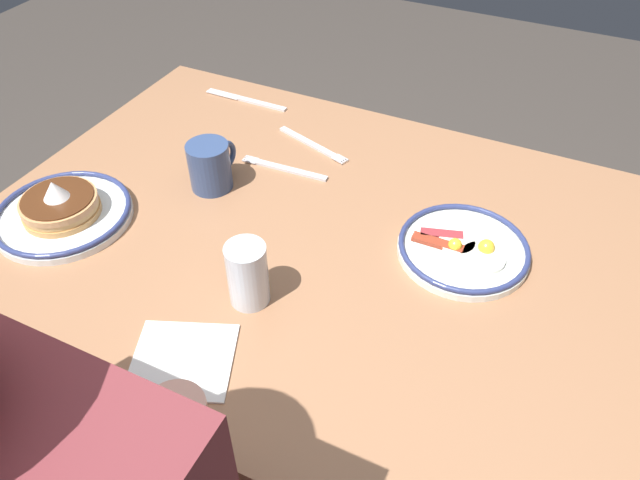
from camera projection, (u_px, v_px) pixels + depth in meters
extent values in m
plane|color=#3D3631|center=(314.00, 433.00, 1.58)|extent=(6.00, 6.00, 0.00)
cube|color=#9B6A49|center=(311.00, 240.00, 1.11)|extent=(1.23, 0.91, 0.04)
cylinder|color=brown|center=(564.00, 324.00, 1.42)|extent=(0.08, 0.08, 0.68)
cylinder|color=brown|center=(210.00, 209.00, 1.74)|extent=(0.08, 0.08, 0.68)
cylinder|color=brown|center=(35.00, 391.00, 1.28)|extent=(0.08, 0.08, 0.68)
cylinder|color=white|center=(463.00, 251.00, 1.05)|extent=(0.23, 0.23, 0.01)
torus|color=navy|center=(464.00, 246.00, 1.04)|extent=(0.23, 0.23, 0.01)
cylinder|color=white|center=(483.00, 258.00, 1.02)|extent=(0.08, 0.08, 0.01)
sphere|color=yellow|center=(486.00, 247.00, 1.03)|extent=(0.03, 0.03, 0.03)
cylinder|color=white|center=(457.00, 243.00, 1.05)|extent=(0.06, 0.06, 0.01)
sphere|color=yellow|center=(455.00, 245.00, 1.04)|extent=(0.02, 0.02, 0.02)
cube|color=#9C2F34|center=(442.00, 234.00, 1.06)|extent=(0.08, 0.04, 0.01)
cube|color=#9C3621|center=(438.00, 243.00, 1.05)|extent=(0.09, 0.02, 0.01)
cylinder|color=white|center=(64.00, 216.00, 1.12)|extent=(0.25, 0.25, 0.01)
torus|color=navy|center=(62.00, 212.00, 1.11)|extent=(0.25, 0.25, 0.01)
cylinder|color=tan|center=(62.00, 211.00, 1.11)|extent=(0.14, 0.14, 0.01)
cylinder|color=tan|center=(60.00, 206.00, 1.10)|extent=(0.14, 0.14, 0.01)
cylinder|color=tan|center=(58.00, 201.00, 1.09)|extent=(0.14, 0.14, 0.01)
cylinder|color=#4C2814|center=(57.00, 198.00, 1.09)|extent=(0.13, 0.13, 0.00)
cone|color=white|center=(54.00, 190.00, 1.08)|extent=(0.05, 0.05, 0.04)
cylinder|color=#334772|center=(210.00, 166.00, 1.17)|extent=(0.08, 0.08, 0.10)
torus|color=#334772|center=(224.00, 156.00, 1.19)|extent=(0.02, 0.07, 0.07)
cylinder|color=brown|center=(208.00, 153.00, 1.15)|extent=(0.07, 0.07, 0.01)
cylinder|color=silver|center=(248.00, 274.00, 0.94)|extent=(0.07, 0.07, 0.11)
cylinder|color=black|center=(248.00, 282.00, 0.95)|extent=(0.06, 0.06, 0.08)
cube|color=white|center=(183.00, 360.00, 0.88)|extent=(0.19, 0.19, 0.00)
cube|color=silver|center=(286.00, 169.00, 1.24)|extent=(0.19, 0.02, 0.01)
cube|color=silver|center=(253.00, 157.00, 1.27)|extent=(0.03, 0.00, 0.00)
cube|color=silver|center=(251.00, 159.00, 1.26)|extent=(0.03, 0.00, 0.00)
cube|color=silver|center=(250.00, 160.00, 1.26)|extent=(0.03, 0.00, 0.00)
cube|color=silver|center=(249.00, 162.00, 1.26)|extent=(0.03, 0.00, 0.00)
cube|color=silver|center=(311.00, 144.00, 1.31)|extent=(0.18, 0.07, 0.01)
cube|color=silver|center=(337.00, 161.00, 1.26)|extent=(0.03, 0.01, 0.00)
cube|color=silver|center=(339.00, 160.00, 1.26)|extent=(0.03, 0.01, 0.00)
cube|color=silver|center=(341.00, 158.00, 1.26)|extent=(0.03, 0.01, 0.00)
cube|color=silver|center=(343.00, 157.00, 1.27)|extent=(0.03, 0.01, 0.00)
cube|color=silver|center=(252.00, 101.00, 1.44)|extent=(0.18, 0.01, 0.01)
cube|color=silver|center=(224.00, 94.00, 1.47)|extent=(0.09, 0.02, 0.00)
cylinder|color=#DEA28C|center=(191.00, 464.00, 0.72)|extent=(0.08, 0.08, 0.26)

